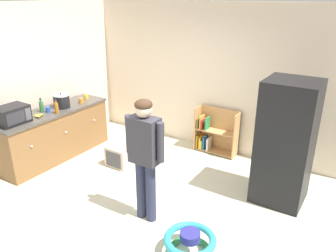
{
  "coord_description": "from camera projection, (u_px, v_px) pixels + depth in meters",
  "views": [
    {
      "loc": [
        2.51,
        -3.13,
        2.81
      ],
      "look_at": [
        0.19,
        0.46,
        1.1
      ],
      "focal_mm": 35.37,
      "sensor_mm": 36.0,
      "label": 1
    }
  ],
  "objects": [
    {
      "name": "amber_bottle",
      "position": [
        56.0,
        108.0,
        5.64
      ],
      "size": [
        0.07,
        0.07,
        0.25
      ],
      "color": "#9E661E",
      "rests_on": "kitchen_counter"
    },
    {
      "name": "banana_bunch",
      "position": [
        39.0,
        115.0,
        5.5
      ],
      "size": [
        0.15,
        0.16,
        0.04
      ],
      "color": "yellow",
      "rests_on": "kitchen_counter"
    },
    {
      "name": "microwave",
      "position": [
        12.0,
        115.0,
        5.19
      ],
      "size": [
        0.37,
        0.48,
        0.28
      ],
      "color": "black",
      "rests_on": "kitchen_counter"
    },
    {
      "name": "green_glass_bottle",
      "position": [
        41.0,
        106.0,
        5.71
      ],
      "size": [
        0.07,
        0.07,
        0.25
      ],
      "color": "#33753D",
      "rests_on": "kitchen_counter"
    },
    {
      "name": "teal_cup",
      "position": [
        19.0,
        113.0,
        5.53
      ],
      "size": [
        0.08,
        0.08,
        0.09
      ],
      "primitive_type": "cylinder",
      "color": "teal",
      "rests_on": "kitchen_counter"
    },
    {
      "name": "bookshelf",
      "position": [
        214.0,
        134.0,
        6.22
      ],
      "size": [
        0.8,
        0.28,
        0.85
      ],
      "color": "tan",
      "rests_on": "ground"
    },
    {
      "name": "yellow_cup",
      "position": [
        86.0,
        97.0,
        6.42
      ],
      "size": [
        0.08,
        0.08,
        0.09
      ],
      "primitive_type": "cylinder",
      "color": "yellow",
      "rests_on": "kitchen_counter"
    },
    {
      "name": "pet_carrier",
      "position": [
        124.0,
        154.0,
        5.84
      ],
      "size": [
        0.42,
        0.55,
        0.36
      ],
      "color": "beige",
      "rests_on": "ground"
    },
    {
      "name": "ground_plane",
      "position": [
        139.0,
        204.0,
        4.75
      ],
      "size": [
        12.0,
        12.0,
        0.0
      ],
      "primitive_type": "plane",
      "color": "beige",
      "rests_on": "ground"
    },
    {
      "name": "back_wall",
      "position": [
        215.0,
        79.0,
        6.06
      ],
      "size": [
        5.2,
        0.06,
        2.7
      ],
      "primitive_type": "cube",
      "color": "beige",
      "rests_on": "ground"
    },
    {
      "name": "standing_person",
      "position": [
        145.0,
        150.0,
        4.1
      ],
      "size": [
        0.57,
        0.22,
        1.67
      ],
      "color": "#2E3350",
      "rests_on": "ground"
    },
    {
      "name": "baby_walker",
      "position": [
        190.0,
        244.0,
        3.77
      ],
      "size": [
        0.6,
        0.6,
        0.32
      ],
      "color": "#2E904C",
      "rests_on": "ground"
    },
    {
      "name": "orange_cup",
      "position": [
        81.0,
        101.0,
        6.19
      ],
      "size": [
        0.08,
        0.08,
        0.09
      ],
      "primitive_type": "cylinder",
      "color": "orange",
      "rests_on": "kitchen_counter"
    },
    {
      "name": "crock_pot",
      "position": [
        62.0,
        101.0,
        5.92
      ],
      "size": [
        0.29,
        0.29,
        0.27
      ],
      "color": "black",
      "rests_on": "kitchen_counter"
    },
    {
      "name": "blue_cup",
      "position": [
        48.0,
        110.0,
        5.71
      ],
      "size": [
        0.08,
        0.08,
        0.09
      ],
      "primitive_type": "cylinder",
      "color": "blue",
      "rests_on": "kitchen_counter"
    },
    {
      "name": "refrigerator",
      "position": [
        285.0,
        143.0,
        4.57
      ],
      "size": [
        0.73,
        0.68,
        1.78
      ],
      "color": "black",
      "rests_on": "ground"
    },
    {
      "name": "left_side_wall",
      "position": [
        52.0,
        77.0,
        6.2
      ],
      "size": [
        0.06,
        2.99,
        2.7
      ],
      "primitive_type": "cube",
      "color": "beige",
      "rests_on": "ground"
    },
    {
      "name": "kitchen_counter",
      "position": [
        55.0,
        134.0,
        5.98
      ],
      "size": [
        0.65,
        2.12,
        0.9
      ],
      "color": "brown",
      "rests_on": "ground"
    }
  ]
}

